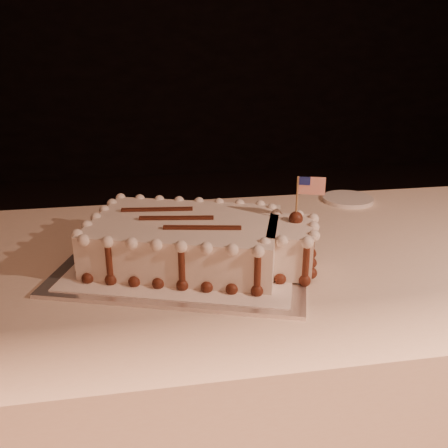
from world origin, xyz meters
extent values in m
cube|color=black|center=(0.00, 4.03, 1.40)|extent=(6.00, 0.05, 2.80)
cube|color=#F7DABF|center=(0.00, 0.60, 0.38)|extent=(2.40, 0.80, 0.75)
cube|color=silver|center=(-0.31, 0.58, 0.75)|extent=(0.59, 0.51, 0.01)
cube|color=white|center=(-0.31, 0.58, 0.76)|extent=(0.53, 0.46, 0.00)
cube|color=white|center=(-0.31, 0.58, 0.80)|extent=(0.43, 0.35, 0.09)
cube|color=white|center=(-0.11, 0.51, 0.80)|extent=(0.13, 0.16, 0.09)
sphere|color=#542315|center=(-0.51, 0.52, 0.77)|extent=(0.02, 0.02, 0.02)
sphere|color=#542315|center=(-0.46, 0.50, 0.77)|extent=(0.02, 0.02, 0.02)
sphere|color=#542315|center=(-0.42, 0.49, 0.77)|extent=(0.02, 0.02, 0.02)
sphere|color=#542315|center=(-0.37, 0.47, 0.77)|extent=(0.02, 0.02, 0.02)
sphere|color=#542315|center=(-0.33, 0.46, 0.77)|extent=(0.02, 0.02, 0.02)
sphere|color=#542315|center=(-0.29, 0.44, 0.77)|extent=(0.02, 0.02, 0.02)
sphere|color=#542315|center=(-0.24, 0.43, 0.77)|extent=(0.02, 0.02, 0.02)
sphere|color=#542315|center=(-0.20, 0.41, 0.77)|extent=(0.02, 0.02, 0.02)
sphere|color=#542315|center=(-0.18, 0.45, 0.77)|extent=(0.02, 0.02, 0.02)
sphere|color=#542315|center=(-0.15, 0.45, 0.77)|extent=(0.02, 0.02, 0.02)
sphere|color=#542315|center=(-0.10, 0.44, 0.77)|extent=(0.02, 0.02, 0.02)
sphere|color=#542315|center=(-0.08, 0.47, 0.77)|extent=(0.02, 0.02, 0.02)
sphere|color=#542315|center=(-0.07, 0.51, 0.77)|extent=(0.02, 0.02, 0.02)
sphere|color=#542315|center=(-0.05, 0.55, 0.77)|extent=(0.02, 0.02, 0.02)
sphere|color=#542315|center=(-0.07, 0.58, 0.77)|extent=(0.02, 0.02, 0.02)
sphere|color=#542315|center=(-0.12, 0.59, 0.77)|extent=(0.02, 0.02, 0.02)
sphere|color=#542315|center=(-0.12, 0.63, 0.77)|extent=(0.02, 0.02, 0.02)
sphere|color=#542315|center=(-0.14, 0.65, 0.77)|extent=(0.02, 0.02, 0.02)
sphere|color=#542315|center=(-0.18, 0.67, 0.77)|extent=(0.02, 0.02, 0.02)
sphere|color=#542315|center=(-0.22, 0.68, 0.77)|extent=(0.02, 0.02, 0.02)
sphere|color=#542315|center=(-0.27, 0.70, 0.77)|extent=(0.02, 0.02, 0.02)
sphere|color=#542315|center=(-0.31, 0.71, 0.77)|extent=(0.02, 0.02, 0.02)
sphere|color=#542315|center=(-0.36, 0.73, 0.77)|extent=(0.02, 0.02, 0.02)
sphere|color=#542315|center=(-0.40, 0.74, 0.77)|extent=(0.02, 0.02, 0.02)
sphere|color=#542315|center=(-0.44, 0.76, 0.77)|extent=(0.02, 0.02, 0.02)
sphere|color=#542315|center=(-0.46, 0.72, 0.77)|extent=(0.02, 0.02, 0.02)
sphere|color=#542315|center=(-0.48, 0.68, 0.77)|extent=(0.02, 0.02, 0.02)
sphere|color=#542315|center=(-0.49, 0.63, 0.77)|extent=(0.02, 0.02, 0.02)
sphere|color=#542315|center=(-0.51, 0.59, 0.77)|extent=(0.02, 0.02, 0.02)
sphere|color=#542315|center=(-0.52, 0.55, 0.77)|extent=(0.02, 0.02, 0.02)
sphere|color=white|center=(-0.51, 0.52, 0.85)|extent=(0.02, 0.02, 0.02)
sphere|color=white|center=(-0.46, 0.50, 0.85)|extent=(0.02, 0.02, 0.02)
sphere|color=white|center=(-0.42, 0.49, 0.85)|extent=(0.02, 0.02, 0.02)
sphere|color=white|center=(-0.37, 0.47, 0.85)|extent=(0.02, 0.02, 0.02)
sphere|color=white|center=(-0.33, 0.46, 0.85)|extent=(0.02, 0.02, 0.02)
sphere|color=white|center=(-0.29, 0.44, 0.85)|extent=(0.02, 0.02, 0.02)
sphere|color=white|center=(-0.24, 0.43, 0.85)|extent=(0.02, 0.02, 0.02)
sphere|color=white|center=(-0.20, 0.41, 0.85)|extent=(0.02, 0.02, 0.02)
sphere|color=white|center=(-0.18, 0.45, 0.85)|extent=(0.02, 0.02, 0.02)
sphere|color=white|center=(-0.15, 0.45, 0.85)|extent=(0.02, 0.02, 0.02)
sphere|color=white|center=(-0.10, 0.44, 0.85)|extent=(0.02, 0.02, 0.02)
sphere|color=white|center=(-0.08, 0.47, 0.85)|extent=(0.02, 0.02, 0.02)
sphere|color=white|center=(-0.07, 0.51, 0.85)|extent=(0.02, 0.02, 0.02)
sphere|color=white|center=(-0.05, 0.55, 0.85)|extent=(0.02, 0.02, 0.02)
sphere|color=white|center=(-0.07, 0.58, 0.85)|extent=(0.02, 0.02, 0.02)
sphere|color=white|center=(-0.12, 0.59, 0.85)|extent=(0.02, 0.02, 0.02)
sphere|color=white|center=(-0.12, 0.63, 0.85)|extent=(0.02, 0.02, 0.02)
sphere|color=white|center=(-0.14, 0.65, 0.85)|extent=(0.02, 0.02, 0.02)
sphere|color=white|center=(-0.18, 0.67, 0.85)|extent=(0.02, 0.02, 0.02)
sphere|color=white|center=(-0.22, 0.68, 0.85)|extent=(0.02, 0.02, 0.02)
sphere|color=white|center=(-0.27, 0.70, 0.85)|extent=(0.02, 0.02, 0.02)
sphere|color=white|center=(-0.31, 0.71, 0.85)|extent=(0.02, 0.02, 0.02)
sphere|color=white|center=(-0.36, 0.73, 0.85)|extent=(0.02, 0.02, 0.02)
sphere|color=white|center=(-0.40, 0.74, 0.85)|extent=(0.02, 0.02, 0.02)
sphere|color=white|center=(-0.44, 0.76, 0.85)|extent=(0.02, 0.02, 0.02)
sphere|color=white|center=(-0.46, 0.72, 0.85)|extent=(0.02, 0.02, 0.02)
sphere|color=white|center=(-0.48, 0.68, 0.85)|extent=(0.02, 0.02, 0.02)
sphere|color=white|center=(-0.49, 0.63, 0.85)|extent=(0.02, 0.02, 0.02)
sphere|color=white|center=(-0.51, 0.59, 0.85)|extent=(0.02, 0.02, 0.02)
sphere|color=white|center=(-0.52, 0.55, 0.85)|extent=(0.02, 0.02, 0.02)
cylinder|color=#542315|center=(-0.46, 0.50, 0.80)|extent=(0.01, 0.01, 0.08)
sphere|color=#542315|center=(-0.46, 0.50, 0.77)|extent=(0.02, 0.02, 0.02)
cylinder|color=#542315|center=(-0.33, 0.46, 0.80)|extent=(0.01, 0.01, 0.08)
sphere|color=#542315|center=(-0.33, 0.46, 0.77)|extent=(0.02, 0.02, 0.02)
cylinder|color=#542315|center=(-0.20, 0.41, 0.80)|extent=(0.01, 0.01, 0.08)
sphere|color=#542315|center=(-0.20, 0.41, 0.77)|extent=(0.02, 0.02, 0.02)
cylinder|color=#542315|center=(-0.10, 0.44, 0.80)|extent=(0.01, 0.01, 0.08)
sphere|color=#542315|center=(-0.10, 0.44, 0.77)|extent=(0.02, 0.02, 0.02)
cylinder|color=#542315|center=(-0.05, 0.55, 0.80)|extent=(0.01, 0.01, 0.08)
sphere|color=#542315|center=(-0.05, 0.55, 0.77)|extent=(0.02, 0.02, 0.02)
cylinder|color=#542315|center=(-0.12, 0.63, 0.80)|extent=(0.01, 0.01, 0.08)
sphere|color=#542315|center=(-0.12, 0.63, 0.77)|extent=(0.02, 0.02, 0.02)
cylinder|color=#542315|center=(-0.22, 0.68, 0.80)|extent=(0.01, 0.01, 0.08)
sphere|color=#542315|center=(-0.22, 0.68, 0.77)|extent=(0.02, 0.02, 0.02)
cylinder|color=#542315|center=(-0.36, 0.73, 0.80)|extent=(0.01, 0.01, 0.08)
sphere|color=#542315|center=(-0.36, 0.73, 0.77)|extent=(0.02, 0.02, 0.02)
cylinder|color=#542315|center=(-0.46, 0.72, 0.80)|extent=(0.01, 0.01, 0.08)
sphere|color=#542315|center=(-0.46, 0.72, 0.77)|extent=(0.02, 0.02, 0.02)
cylinder|color=#542315|center=(-0.51, 0.59, 0.80)|extent=(0.01, 0.01, 0.08)
sphere|color=#542315|center=(-0.51, 0.59, 0.77)|extent=(0.02, 0.02, 0.02)
cube|color=#542315|center=(-0.36, 0.65, 0.85)|extent=(0.15, 0.03, 0.01)
cube|color=#542315|center=(-0.33, 0.59, 0.85)|extent=(0.15, 0.03, 0.01)
cube|color=#542315|center=(-0.28, 0.53, 0.85)|extent=(0.15, 0.04, 0.01)
sphere|color=#542315|center=(-0.09, 0.54, 0.85)|extent=(0.03, 0.03, 0.03)
cylinder|color=#B27F4C|center=(-0.09, 0.54, 0.89)|extent=(0.00, 0.00, 0.11)
cube|color=#F24222|center=(-0.07, 0.53, 0.92)|extent=(0.05, 0.02, 0.04)
cube|color=navy|center=(-0.08, 0.53, 0.93)|extent=(0.02, 0.01, 0.02)
cylinder|color=white|center=(0.19, 0.92, 0.76)|extent=(0.14, 0.14, 0.01)
camera|label=1|loc=(-0.39, -0.36, 1.20)|focal=40.00mm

